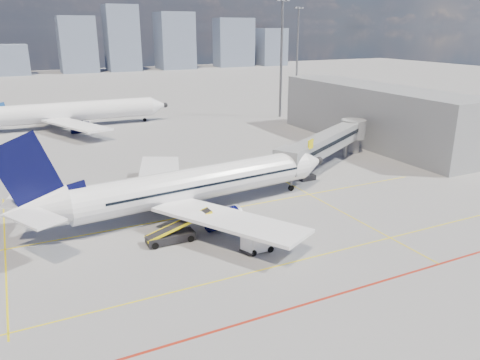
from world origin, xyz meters
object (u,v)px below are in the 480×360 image
(baggage_tug, at_px, (258,244))
(belt_loader, at_px, (172,235))
(main_aircraft, at_px, (187,186))
(second_aircraft, at_px, (69,112))
(cargo_dolly, at_px, (257,240))
(ramp_worker, at_px, (275,231))

(baggage_tug, xyz_separation_m, belt_loader, (-6.37, 5.47, -0.10))
(main_aircraft, xyz_separation_m, second_aircraft, (-5.40, 54.74, -0.00))
(second_aircraft, xyz_separation_m, cargo_dolly, (8.02, -65.85, -2.25))
(main_aircraft, relative_size, baggage_tug, 15.58)
(main_aircraft, height_order, belt_loader, main_aircraft)
(cargo_dolly, height_order, ramp_worker, ramp_worker)
(baggage_tug, distance_m, ramp_worker, 3.20)
(main_aircraft, distance_m, baggage_tug, 12.02)
(second_aircraft, relative_size, ramp_worker, 22.84)
(ramp_worker, bearing_deg, baggage_tug, 156.96)
(second_aircraft, relative_size, belt_loader, 6.18)
(main_aircraft, xyz_separation_m, belt_loader, (-3.87, -6.03, -2.52))
(baggage_tug, height_order, ramp_worker, ramp_worker)
(baggage_tug, bearing_deg, main_aircraft, 102.93)
(ramp_worker, bearing_deg, belt_loader, 104.26)
(cargo_dolly, xyz_separation_m, belt_loader, (-6.49, 5.08, -0.27))
(cargo_dolly, bearing_deg, second_aircraft, 76.05)
(main_aircraft, xyz_separation_m, baggage_tug, (2.50, -11.51, -2.42))
(main_aircraft, bearing_deg, ramp_worker, -67.63)
(second_aircraft, xyz_separation_m, belt_loader, (1.53, -60.78, -2.52))
(second_aircraft, xyz_separation_m, ramp_worker, (10.69, -64.66, -2.33))
(baggage_tug, xyz_separation_m, cargo_dolly, (0.12, 0.40, 0.16))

